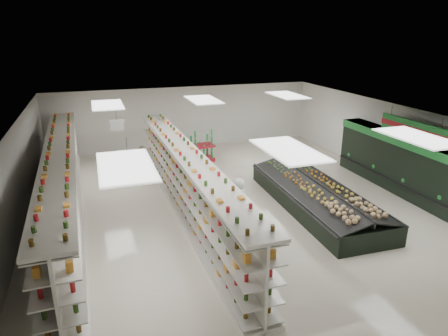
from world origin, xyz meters
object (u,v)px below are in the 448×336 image
object	(u,v)px
gondola_center	(188,185)
shopper_background	(144,164)
gondola_left	(64,187)
produce_island	(316,195)
shopper_main	(237,208)
soda_endcap	(202,147)

from	to	relation	value
gondola_center	shopper_background	bearing A→B (deg)	104.91
gondola_left	produce_island	size ratio (longest dim) A/B	2.02
produce_island	shopper_main	xyz separation A→B (m)	(-3.42, -1.18, 0.52)
soda_endcap	shopper_background	size ratio (longest dim) A/B	0.97
soda_endcap	produce_island	bearing A→B (deg)	-68.83
gondola_left	produce_island	xyz separation A→B (m)	(8.41, -1.98, -0.61)
shopper_main	shopper_background	bearing A→B (deg)	-75.01
produce_island	soda_endcap	size ratio (longest dim) A/B	4.51
gondola_center	produce_island	xyz separation A→B (m)	(4.42, -1.01, -0.56)
produce_island	gondola_left	bearing A→B (deg)	166.75
gondola_left	gondola_center	bearing A→B (deg)	-15.36
soda_endcap	shopper_background	xyz separation A→B (m)	(-2.98, -1.79, 0.05)
soda_endcap	shopper_main	world-z (taller)	shopper_main
gondola_left	produce_island	distance (m)	8.66
soda_endcap	shopper_main	distance (m)	7.62
gondola_center	shopper_main	world-z (taller)	gondola_center
shopper_main	produce_island	bearing A→B (deg)	-165.38
gondola_center	produce_island	size ratio (longest dim) A/B	1.91
gondola_center	soda_endcap	size ratio (longest dim) A/B	8.62
gondola_left	shopper_main	bearing A→B (deg)	-34.02
gondola_left	soda_endcap	distance (m)	7.40
soda_endcap	shopper_background	distance (m)	3.48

